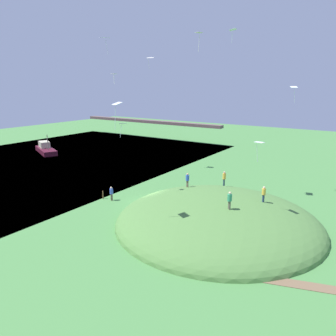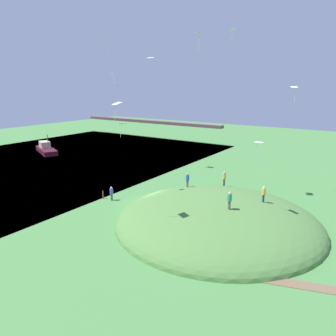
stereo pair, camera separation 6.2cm
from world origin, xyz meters
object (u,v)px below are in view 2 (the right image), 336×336
(person_walking_path, at_px, (230,198))
(kite_3, at_px, (105,38))
(kite_0, at_px, (233,30))
(kite_8, at_px, (294,88))
(boat_on_lake, at_px, (46,149))
(person_watching_kites, at_px, (264,192))
(kite_2, at_px, (259,144))
(kite_4, at_px, (150,58))
(kite_6, at_px, (199,34))
(person_on_hilltop, at_px, (111,192))
(kite_7, at_px, (117,105))
(person_with_child, at_px, (187,178))
(mooring_post, at_px, (103,195))
(kite_1, at_px, (123,124))
(person_near_shore, at_px, (224,177))
(kite_5, at_px, (114,75))

(person_walking_path, distance_m, kite_3, 21.67)
(kite_0, xyz_separation_m, kite_8, (5.73, 5.92, -6.27))
(boat_on_lake, distance_m, kite_0, 46.22)
(person_watching_kites, distance_m, kite_8, 15.16)
(kite_2, bearing_deg, boat_on_lake, 166.12)
(boat_on_lake, distance_m, kite_4, 31.07)
(kite_4, bearing_deg, kite_6, -36.06)
(kite_3, xyz_separation_m, kite_6, (9.12, 4.50, 0.21))
(boat_on_lake, xyz_separation_m, kite_2, (48.31, -11.94, 7.70))
(boat_on_lake, relative_size, kite_6, 4.68)
(person_on_hilltop, distance_m, kite_8, 25.39)
(kite_7, bearing_deg, kite_2, 43.01)
(kite_8, bearing_deg, person_with_child, -128.68)
(kite_4, bearing_deg, boat_on_lake, -176.22)
(person_with_child, xyz_separation_m, mooring_post, (-9.30, -4.55, -2.52))
(person_walking_path, relative_size, mooring_post, 1.71)
(person_on_hilltop, height_order, kite_1, kite_1)
(person_near_shore, relative_size, kite_2, 0.95)
(person_with_child, relative_size, kite_7, 0.76)
(person_near_shore, bearing_deg, person_watching_kites, 64.02)
(kite_8, bearing_deg, person_walking_path, -94.26)
(kite_5, bearing_deg, person_walking_path, 4.43)
(person_on_hilltop, xyz_separation_m, kite_4, (-5.20, 15.11, 16.52))
(kite_2, bearing_deg, mooring_post, -174.89)
(kite_4, relative_size, kite_7, 0.78)
(person_on_hilltop, distance_m, person_near_shore, 13.67)
(kite_3, bearing_deg, kite_6, 26.28)
(person_on_hilltop, bearing_deg, person_with_child, -34.52)
(kite_2, distance_m, kite_6, 13.59)
(person_with_child, bearing_deg, kite_1, -152.80)
(kite_4, height_order, kite_5, kite_4)
(kite_1, distance_m, kite_8, 21.12)
(person_watching_kites, height_order, kite_6, kite_6)
(boat_on_lake, relative_size, kite_4, 5.19)
(person_walking_path, bearing_deg, kite_7, 70.51)
(kite_7, bearing_deg, person_on_hilltop, 138.37)
(person_watching_kites, height_order, kite_1, kite_1)
(person_on_hilltop, relative_size, kite_7, 0.78)
(kite_4, height_order, mooring_post, kite_4)
(kite_3, distance_m, kite_4, 15.53)
(person_near_shore, bearing_deg, boat_on_lake, -89.40)
(person_watching_kites, height_order, kite_4, kite_4)
(person_with_child, bearing_deg, mooring_post, -146.67)
(kite_2, height_order, kite_7, kite_7)
(kite_1, height_order, mooring_post, kite_1)
(kite_1, bearing_deg, kite_7, -50.21)
(kite_1, xyz_separation_m, kite_4, (-5.86, 13.42, 8.53))
(kite_0, height_order, kite_4, kite_0)
(kite_7, relative_size, mooring_post, 2.24)
(kite_2, bearing_deg, kite_7, -136.99)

